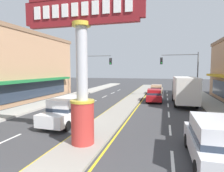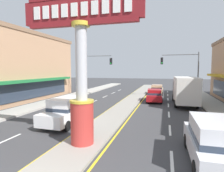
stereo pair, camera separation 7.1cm
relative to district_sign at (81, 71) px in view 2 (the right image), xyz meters
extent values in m
cube|color=gray|center=(0.00, 12.69, -3.78)|extent=(2.18, 52.00, 0.14)
cube|color=#ADA89E|center=(-9.02, 10.69, -3.76)|extent=(2.66, 60.00, 0.18)
cube|color=#ADA89E|center=(9.02, 10.69, -3.76)|extent=(2.66, 60.00, 0.18)
cube|color=silver|center=(-4.39, -0.51, -3.84)|extent=(0.14, 2.20, 0.01)
cube|color=silver|center=(-4.39, 3.89, -3.84)|extent=(0.14, 2.20, 0.01)
cube|color=silver|center=(-4.39, 8.29, -3.84)|extent=(0.14, 2.20, 0.01)
cube|color=silver|center=(-4.39, 12.69, -3.84)|extent=(0.14, 2.20, 0.01)
cube|color=silver|center=(-4.39, 17.09, -3.84)|extent=(0.14, 2.20, 0.01)
cube|color=silver|center=(-4.39, 21.49, -3.84)|extent=(0.14, 2.20, 0.01)
cube|color=silver|center=(-4.39, 25.89, -3.84)|extent=(0.14, 2.20, 0.01)
cube|color=silver|center=(4.39, -0.51, -3.84)|extent=(0.14, 2.20, 0.01)
cube|color=silver|center=(4.39, 3.89, -3.84)|extent=(0.14, 2.20, 0.01)
cube|color=silver|center=(4.39, 8.29, -3.84)|extent=(0.14, 2.20, 0.01)
cube|color=silver|center=(4.39, 12.69, -3.84)|extent=(0.14, 2.20, 0.01)
cube|color=silver|center=(4.39, 17.09, -3.84)|extent=(0.14, 2.20, 0.01)
cube|color=silver|center=(4.39, 21.49, -3.84)|extent=(0.14, 2.20, 0.01)
cube|color=silver|center=(4.39, 25.89, -3.84)|extent=(0.14, 2.20, 0.01)
cube|color=yellow|center=(-1.27, 12.69, -3.84)|extent=(0.12, 52.00, 0.01)
cube|color=yellow|center=(1.27, 12.69, -3.84)|extent=(0.12, 52.00, 0.01)
cylinder|color=#B7332D|center=(0.00, 0.00, -2.65)|extent=(1.16, 1.16, 2.12)
cylinder|color=gold|center=(0.00, 0.00, -1.52)|extent=(1.22, 1.22, 0.12)
cylinder|color=#B7B7BC|center=(0.00, 0.00, 0.39)|extent=(0.57, 0.57, 3.95)
cylinder|color=gold|center=(0.00, 0.00, 2.26)|extent=(0.91, 0.91, 0.20)
cube|color=maroon|center=(0.00, 0.00, 2.94)|extent=(6.21, 0.24, 1.15)
cube|color=maroon|center=(0.00, 0.00, 2.28)|extent=(5.71, 0.29, 0.16)
cube|color=white|center=(-2.38, -0.15, 2.94)|extent=(0.34, 0.06, 0.63)
cube|color=white|center=(-1.85, -0.15, 2.94)|extent=(0.34, 0.06, 0.63)
cube|color=white|center=(-1.32, -0.15, 2.94)|extent=(0.34, 0.06, 0.63)
cube|color=white|center=(-0.79, -0.15, 2.94)|extent=(0.34, 0.06, 0.63)
cube|color=white|center=(-0.26, -0.15, 2.94)|extent=(0.34, 0.06, 0.63)
cube|color=white|center=(0.26, -0.15, 2.94)|extent=(0.34, 0.06, 0.63)
cube|color=white|center=(0.79, -0.15, 2.94)|extent=(0.34, 0.06, 0.63)
cube|color=white|center=(1.32, -0.15, 2.94)|extent=(0.34, 0.06, 0.63)
cube|color=white|center=(1.85, -0.15, 2.94)|extent=(0.34, 0.06, 0.63)
cube|color=white|center=(2.38, -0.15, 2.94)|extent=(0.34, 0.06, 0.63)
cube|color=#1E7038|center=(-10.81, 6.84, -1.20)|extent=(0.90, 21.94, 0.30)
cube|color=#283342|center=(-11.22, 6.84, -2.35)|extent=(0.08, 21.16, 2.00)
cylinder|color=slate|center=(-8.09, 17.20, -0.75)|extent=(0.16, 0.16, 6.20)
cylinder|color=slate|center=(-5.78, 17.20, 2.05)|extent=(4.62, 0.12, 0.12)
cube|color=black|center=(-3.47, 17.04, 1.24)|extent=(0.32, 0.24, 0.92)
sphere|color=black|center=(-3.47, 16.90, 1.54)|extent=(0.17, 0.17, 0.17)
sphere|color=black|center=(-3.47, 16.90, 1.24)|extent=(0.17, 0.17, 0.17)
sphere|color=#19D83F|center=(-3.47, 16.90, 0.94)|extent=(0.17, 0.17, 0.17)
cylinder|color=slate|center=(8.09, 18.11, -0.75)|extent=(0.16, 0.16, 6.20)
cylinder|color=slate|center=(5.78, 18.11, 2.05)|extent=(4.62, 0.12, 0.12)
cube|color=black|center=(3.47, 17.95, 1.24)|extent=(0.32, 0.24, 0.92)
sphere|color=black|center=(3.47, 17.81, 1.54)|extent=(0.17, 0.17, 0.17)
sphere|color=black|center=(3.47, 17.81, 1.24)|extent=(0.17, 0.17, 0.17)
sphere|color=#19D83F|center=(3.47, 17.81, 0.94)|extent=(0.17, 0.17, 0.17)
cube|color=black|center=(6.02, 15.78, -2.44)|extent=(2.14, 2.05, 2.10)
cube|color=#283342|center=(6.00, 16.74, -2.14)|extent=(1.85, 0.12, 0.90)
cube|color=silver|center=(6.10, 12.28, -2.03)|extent=(2.31, 4.85, 2.60)
cylinder|color=black|center=(5.05, 15.95, -3.43)|extent=(0.28, 0.85, 0.84)
cylinder|color=black|center=(6.98, 16.00, -3.43)|extent=(0.28, 0.85, 0.84)
cylinder|color=black|center=(5.10, 11.53, -3.43)|extent=(0.28, 0.85, 0.84)
cylinder|color=black|center=(7.13, 11.58, -3.43)|extent=(0.28, 0.85, 0.84)
cube|color=silver|center=(6.04, -0.17, -3.15)|extent=(1.97, 4.63, 0.80)
cube|color=silver|center=(6.04, -0.35, -2.35)|extent=(1.71, 2.88, 0.80)
cube|color=#283342|center=(6.04, -0.35, -2.63)|extent=(1.75, 2.91, 0.24)
cylinder|color=black|center=(5.15, 1.25, -3.51)|extent=(0.23, 0.68, 0.68)
cylinder|color=black|center=(5.19, -1.60, -3.51)|extent=(0.23, 0.68, 0.68)
cube|color=white|center=(-2.74, 3.27, -3.15)|extent=(2.08, 4.67, 0.80)
cube|color=white|center=(-2.73, 3.46, -2.35)|extent=(1.78, 2.92, 0.80)
cube|color=#283342|center=(-2.73, 3.46, -2.63)|extent=(1.82, 2.95, 0.24)
cylinder|color=black|center=(-1.93, 1.81, -3.51)|extent=(0.25, 0.69, 0.68)
cylinder|color=black|center=(-3.67, 1.88, -3.51)|extent=(0.25, 0.69, 0.68)
cylinder|color=black|center=(-1.81, 4.66, -3.51)|extent=(0.25, 0.69, 0.68)
cylinder|color=black|center=(-3.56, 4.73, -3.51)|extent=(0.25, 0.69, 0.68)
cube|color=maroon|center=(2.74, 14.72, -3.25)|extent=(1.99, 4.39, 0.66)
cube|color=maroon|center=(2.75, 14.54, -2.62)|extent=(1.66, 2.23, 0.60)
cube|color=#283342|center=(2.75, 14.54, -2.80)|extent=(1.70, 2.26, 0.24)
cylinder|color=black|center=(1.86, 16.00, -3.54)|extent=(0.25, 0.63, 0.62)
cylinder|color=black|center=(3.48, 16.09, -3.54)|extent=(0.25, 0.63, 0.62)
cylinder|color=black|center=(2.01, 13.34, -3.54)|extent=(0.25, 0.63, 0.62)
cylinder|color=black|center=(3.62, 13.43, -3.54)|extent=(0.25, 0.63, 0.62)
cube|color=tan|center=(2.74, 21.68, -3.25)|extent=(1.85, 4.34, 0.66)
cube|color=tan|center=(2.74, 21.51, -2.62)|extent=(1.59, 2.18, 0.60)
cube|color=#283342|center=(2.74, 21.51, -2.80)|extent=(1.63, 2.21, 0.24)
cylinder|color=black|center=(1.96, 23.03, -3.54)|extent=(0.23, 0.62, 0.62)
cylinder|color=black|center=(3.58, 23.00, -3.54)|extent=(0.23, 0.62, 0.62)
cylinder|color=black|center=(1.90, 20.37, -3.54)|extent=(0.23, 0.62, 0.62)
cylinder|color=black|center=(3.52, 20.33, -3.54)|extent=(0.23, 0.62, 0.62)
camera|label=1|loc=(3.99, -8.59, 0.07)|focal=30.06mm
camera|label=2|loc=(4.06, -8.57, 0.07)|focal=30.06mm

